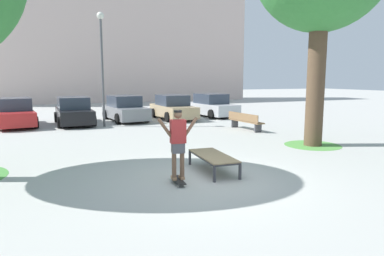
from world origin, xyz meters
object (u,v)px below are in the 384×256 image
Objects in this scene: skate_box at (213,157)px; car_red at (15,113)px; park_bench at (245,121)px; car_grey at (125,109)px; light_post at (102,53)px; car_silver at (212,106)px; skater at (178,140)px; car_tan at (173,108)px; car_black at (74,112)px; skateboard at (178,180)px.

car_red is (-5.80, 12.01, 0.28)m from skate_box.
car_red is at bearing 151.77° from park_bench.
car_red reaches higher than skate_box.
car_grey is 4.11m from light_post.
skater is at bearing -118.70° from car_silver.
car_tan is at bearing 71.36° from skater.
light_post is at bearing 98.29° from skate_box.
car_tan is 0.73× the size of light_post.
car_black is at bearing 97.46° from skater.
car_silver is (5.87, 0.22, 0.00)m from car_grey.
park_bench is at bearing 49.00° from skateboard.
car_silver is at bearing 61.30° from skateboard.
skateboard is at bearing -131.00° from park_bench.
park_bench is at bearing 48.99° from skater.
car_tan is 1.76× the size of park_bench.
car_silver reaches higher than skateboard.
car_red is 5.87m from car_grey.
skateboard is 12.50m from car_black.
car_tan and car_silver have the same top height.
park_bench is at bearing -72.23° from car_tan.
park_bench is at bearing -35.27° from car_black.
car_black is (-1.62, 12.38, 0.61)m from skateboard.
skate_box is at bearing -81.71° from light_post.
skateboard is 13.46m from car_red.
car_tan is 5.91m from park_bench.
car_grey is 1.80× the size of park_bench.
car_grey reaches higher than skate_box.
car_black is (-1.62, 12.38, -0.38)m from skater.
car_red is at bearing -177.78° from car_silver.
car_silver is (8.80, 0.73, 0.00)m from car_black.
skateboard is 11.36m from light_post.
car_red and car_black have the same top height.
car_grey is (5.87, 0.23, 0.00)m from car_red.
car_red is 12.04m from park_bench.
car_red is 0.75× the size of light_post.
car_grey is 1.02× the size of car_tan.
light_post reaches higher than park_bench.
park_bench is (7.67, -5.42, -0.24)m from car_black.
park_bench is at bearing -28.23° from car_red.
skater reaches higher than skateboard.
car_tan is 0.98× the size of car_silver.
car_silver is 8.38m from light_post.
car_tan is 2.98m from car_silver.
light_post reaches higher than car_silver.
car_silver is at bearing 79.62° from park_bench.
car_red is 5.69m from light_post.
car_grey is at bearing 9.79° from car_black.
car_black and car_grey have the same top height.
car_black is at bearing 97.45° from skateboard.
skater is 12.96m from car_grey.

